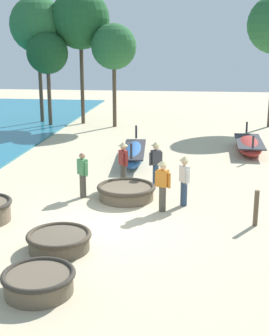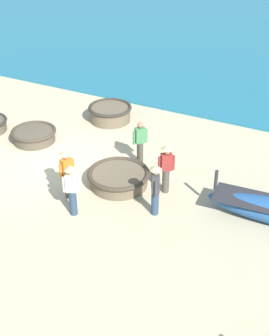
# 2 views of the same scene
# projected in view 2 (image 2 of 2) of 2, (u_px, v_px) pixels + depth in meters

# --- Properties ---
(ground_plane) EXTENTS (80.00, 80.00, 0.00)m
(ground_plane) POSITION_uv_depth(u_px,v_px,m) (57.00, 161.00, 16.35)
(ground_plane) COLOR #C6B793
(coracle_beside_post) EXTENTS (1.76, 1.76, 0.64)m
(coracle_beside_post) POSITION_uv_depth(u_px,v_px,m) (110.00, 113.00, 18.94)
(coracle_beside_post) COLOR brown
(coracle_beside_post) RESTS_ON ground
(coracle_tilted) EXTENTS (2.01, 2.01, 0.49)m
(coracle_tilted) POSITION_uv_depth(u_px,v_px,m) (119.00, 177.00, 14.98)
(coracle_tilted) COLOR brown
(coracle_tilted) RESTS_ON ground
(coracle_far_left) EXTENTS (1.69, 1.69, 0.46)m
(coracle_far_left) POSITION_uv_depth(u_px,v_px,m) (34.00, 135.00, 17.50)
(coracle_far_left) COLOR brown
(coracle_far_left) RESTS_ON ground
(fisherman_by_coracle) EXTENTS (0.36, 0.48, 1.67)m
(fisherman_by_coracle) POSITION_uv_depth(u_px,v_px,m) (72.00, 187.00, 13.30)
(fisherman_by_coracle) COLOR #2D425B
(fisherman_by_coracle) RESTS_ON ground
(fisherman_standing_right) EXTENTS (0.38, 0.44, 1.67)m
(fisherman_standing_right) POSITION_uv_depth(u_px,v_px,m) (166.00, 166.00, 14.28)
(fisherman_standing_right) COLOR #4C473D
(fisherman_standing_right) RESTS_ON ground
(fisherman_with_hat) EXTENTS (0.50, 0.36, 1.67)m
(fisherman_with_hat) POSITION_uv_depth(u_px,v_px,m) (67.00, 171.00, 14.04)
(fisherman_with_hat) COLOR #4C473D
(fisherman_with_hat) RESTS_ON ground
(fisherman_standing_left) EXTENTS (0.42, 0.39, 1.57)m
(fisherman_standing_left) POSITION_uv_depth(u_px,v_px,m) (140.00, 142.00, 15.82)
(fisherman_standing_left) COLOR #4C473D
(fisherman_standing_left) RESTS_ON ground
(fisherman_hauling) EXTENTS (0.48, 0.36, 1.67)m
(fisherman_hauling) POSITION_uv_depth(u_px,v_px,m) (155.00, 187.00, 13.31)
(fisherman_hauling) COLOR #2D425B
(fisherman_hauling) RESTS_ON ground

